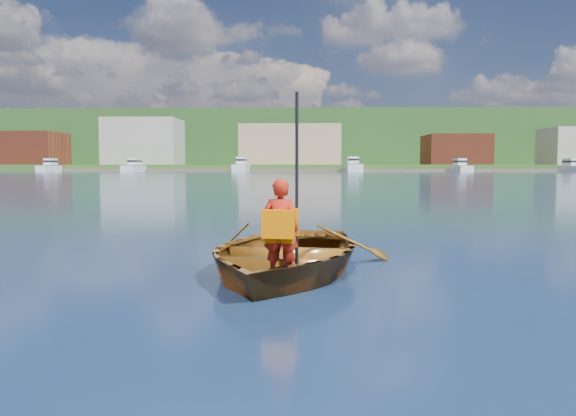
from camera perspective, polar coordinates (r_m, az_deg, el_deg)
ground at (r=6.88m, az=8.00°, el=-6.72°), size 600.00×600.00×0.00m
rowboat at (r=6.95m, az=-0.45°, el=-4.64°), size 3.19×4.05×0.76m
child_paddler at (r=5.99m, az=-0.74°, el=-1.99°), size 0.43×0.38×2.00m
shoreline at (r=243.49m, az=1.84°, el=6.30°), size 400.00×140.00×22.00m
dock at (r=155.03m, az=5.29°, el=3.82°), size 160.04×9.73×0.80m
waterfront_buildings at (r=171.97m, az=-0.68°, el=6.32°), size 202.00×16.00×14.00m
marina_yachts at (r=150.04m, az=1.95°, el=4.20°), size 142.47×13.94×4.31m
hillside_trees at (r=252.27m, az=-0.73°, el=8.28°), size 232.46×83.87×26.82m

